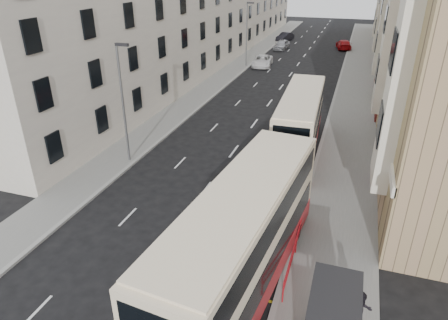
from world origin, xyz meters
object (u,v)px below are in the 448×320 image
(pedestrian_far, at_px, (331,312))
(car_dark, at_px, (285,37))
(street_lamp_near, at_px, (123,98))
(street_lamp_far, at_px, (247,31))
(pedestrian_mid, at_px, (361,311))
(car_red, at_px, (344,45))
(white_van, at_px, (262,61))
(double_decker_rear, at_px, (300,123))
(double_decker_front, at_px, (243,241))
(car_silver, at_px, (282,45))

(pedestrian_far, relative_size, car_dark, 0.41)
(car_dark, bearing_deg, street_lamp_near, -73.66)
(street_lamp_far, bearing_deg, pedestrian_mid, -68.69)
(pedestrian_mid, xyz_separation_m, car_red, (-3.99, 56.75, -0.26))
(street_lamp_near, bearing_deg, pedestrian_far, -35.33)
(pedestrian_mid, xyz_separation_m, pedestrian_far, (-1.03, -0.43, 0.05))
(white_van, height_order, car_dark, white_van)
(street_lamp_near, height_order, pedestrian_far, street_lamp_near)
(double_decker_rear, xyz_separation_m, white_van, (-8.86, 25.66, -1.54))
(street_lamp_far, xyz_separation_m, car_red, (11.55, 16.90, -3.91))
(street_lamp_near, bearing_deg, double_decker_front, -40.23)
(street_lamp_far, distance_m, pedestrian_mid, 42.93)
(double_decker_front, height_order, pedestrian_mid, double_decker_front)
(double_decker_rear, height_order, white_van, double_decker_rear)
(street_lamp_near, distance_m, car_red, 48.46)
(car_silver, bearing_deg, street_lamp_far, -94.47)
(street_lamp_far, relative_size, double_decker_rear, 0.71)
(pedestrian_mid, bearing_deg, double_decker_rear, 84.28)
(street_lamp_near, height_order, car_dark, street_lamp_near)
(car_silver, xyz_separation_m, car_red, (9.41, 3.46, -0.03))
(double_decker_rear, height_order, car_dark, double_decker_rear)
(street_lamp_near, relative_size, double_decker_rear, 0.71)
(car_dark, bearing_deg, street_lamp_far, -75.45)
(street_lamp_near, bearing_deg, car_red, 76.17)
(car_red, bearing_deg, car_dark, -34.11)
(street_lamp_far, xyz_separation_m, double_decker_rear, (10.80, -24.60, -2.38))
(street_lamp_far, relative_size, pedestrian_far, 4.48)
(pedestrian_mid, bearing_deg, white_van, 85.41)
(white_van, relative_size, car_silver, 1.16)
(street_lamp_far, bearing_deg, double_decker_front, -74.61)
(pedestrian_mid, bearing_deg, street_lamp_near, 124.66)
(street_lamp_far, bearing_deg, car_red, 55.65)
(car_dark, bearing_deg, pedestrian_far, -60.19)
(double_decker_rear, relative_size, pedestrian_far, 6.28)
(double_decker_front, bearing_deg, car_dark, 104.59)
(pedestrian_mid, distance_m, car_red, 56.89)
(street_lamp_far, distance_m, car_dark, 21.89)
(car_silver, bearing_deg, white_van, -86.36)
(white_van, bearing_deg, double_decker_front, -83.59)
(double_decker_rear, height_order, pedestrian_far, double_decker_rear)
(double_decker_front, distance_m, white_van, 41.17)
(street_lamp_near, relative_size, street_lamp_far, 1.00)
(double_decker_front, bearing_deg, street_lamp_far, 110.97)
(pedestrian_mid, relative_size, white_van, 0.32)
(pedestrian_far, distance_m, car_silver, 55.13)
(street_lamp_near, height_order, street_lamp_far, same)
(pedestrian_far, height_order, car_silver, pedestrian_far)
(street_lamp_near, height_order, double_decker_front, street_lamp_near)
(pedestrian_mid, distance_m, white_van, 43.11)
(pedestrian_mid, relative_size, car_red, 0.34)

